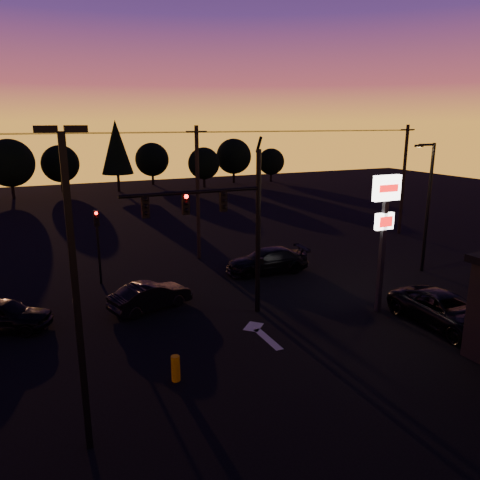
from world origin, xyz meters
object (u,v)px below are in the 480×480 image
at_px(parking_lot_light, 74,276).
at_px(car_right, 267,261).
at_px(car_left, 2,315).
at_px(suv_parked, 446,311).
at_px(secondary_signal, 98,236).
at_px(car_mid, 151,296).
at_px(bollard, 176,368).
at_px(pylon_sign, 385,215).
at_px(streetlight, 427,202).
at_px(traffic_signal_mast, 227,217).

height_order(parking_lot_light, car_right, parking_lot_light).
height_order(car_left, suv_parked, suv_parked).
distance_m(secondary_signal, car_mid, 5.70).
bearing_deg(bollard, car_right, 47.80).
relative_size(pylon_sign, car_mid, 1.62).
bearing_deg(car_left, streetlight, -68.25).
bearing_deg(traffic_signal_mast, pylon_sign, -19.36).
xyz_separation_m(streetlight, car_mid, (-17.19, 1.00, -3.73)).
relative_size(car_right, suv_parked, 0.95).
bearing_deg(car_mid, streetlight, -110.62).
height_order(parking_lot_light, car_mid, parking_lot_light).
bearing_deg(bollard, car_mid, 83.10).
relative_size(parking_lot_light, suv_parked, 1.66).
bearing_deg(car_right, car_mid, -65.76).
relative_size(traffic_signal_mast, car_mid, 2.05).
xyz_separation_m(car_left, car_mid, (6.74, -0.35, -0.04)).
distance_m(traffic_signal_mast, car_left, 11.15).
bearing_deg(traffic_signal_mast, streetlight, 6.14).
distance_m(secondary_signal, streetlight, 19.89).
xyz_separation_m(streetlight, bollard, (-18.05, -6.07, -3.93)).
distance_m(parking_lot_light, car_left, 11.13).
bearing_deg(car_left, pylon_sign, -82.48).
bearing_deg(suv_parked, car_left, 156.67).
xyz_separation_m(parking_lot_light, car_left, (-2.52, 9.85, -4.53)).
height_order(car_mid, car_right, car_right).
distance_m(streetlight, suv_parked, 9.31).
bearing_deg(car_right, traffic_signal_mast, -37.75).
bearing_deg(pylon_sign, car_mid, 154.05).
xyz_separation_m(secondary_signal, car_left, (-5.02, -4.63, -2.13)).
bearing_deg(suv_parked, secondary_signal, 137.05).
relative_size(traffic_signal_mast, streetlight, 1.07).
xyz_separation_m(parking_lot_light, streetlight, (21.41, 8.50, -0.85)).
height_order(secondary_signal, bollard, secondary_signal).
bearing_deg(parking_lot_light, traffic_signal_mast, 43.37).
distance_m(parking_lot_light, suv_parked, 16.81).
relative_size(streetlight, suv_parked, 1.45).
xyz_separation_m(pylon_sign, car_right, (-2.16, 7.83, -4.16)).
relative_size(traffic_signal_mast, pylon_sign, 1.26).
xyz_separation_m(streetlight, car_left, (-23.93, 1.35, -3.69)).
distance_m(parking_lot_light, streetlight, 23.05).
xyz_separation_m(pylon_sign, car_left, (-17.02, 5.35, -4.18)).
bearing_deg(bollard, secondary_signal, 94.10).
relative_size(secondary_signal, suv_parked, 0.79).
bearing_deg(pylon_sign, car_left, 162.54).
bearing_deg(streetlight, bollard, -161.41).
distance_m(traffic_signal_mast, car_mid, 5.87).
xyz_separation_m(secondary_signal, pylon_sign, (12.00, -9.99, 2.05)).
relative_size(parking_lot_light, bollard, 9.37).
bearing_deg(streetlight, secondary_signal, 162.44).
height_order(traffic_signal_mast, car_right, traffic_signal_mast).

